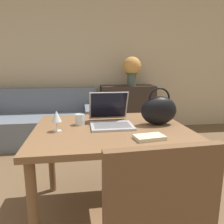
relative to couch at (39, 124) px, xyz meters
name	(u,v)px	position (x,y,z in m)	size (l,w,h in m)	color
wall_back	(92,57)	(0.90, 0.54, 1.07)	(10.00, 0.06, 2.70)	beige
dining_table	(111,139)	(0.90, -1.95, 0.37)	(1.15, 0.96, 0.73)	brown
couch	(39,124)	(0.00, 0.00, 0.00)	(1.89, 0.94, 0.82)	slate
sideboard	(127,109)	(1.51, 0.24, 0.15)	(0.94, 0.40, 0.85)	#332823
laptop	(111,116)	(0.91, -1.85, 0.52)	(0.32, 0.38, 0.25)	#ADADB2
drinking_glass	(80,119)	(0.66, -1.83, 0.50)	(0.08, 0.08, 0.09)	silver
wine_glass	(57,117)	(0.50, -1.99, 0.56)	(0.07, 0.07, 0.15)	silver
handbag	(159,110)	(1.28, -1.92, 0.57)	(0.29, 0.15, 0.29)	black
flower_vase	(132,68)	(1.57, 0.19, 0.87)	(0.31, 0.31, 0.49)	#47564C
book	(149,137)	(1.10, -2.25, 0.47)	(0.20, 0.14, 0.02)	beige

